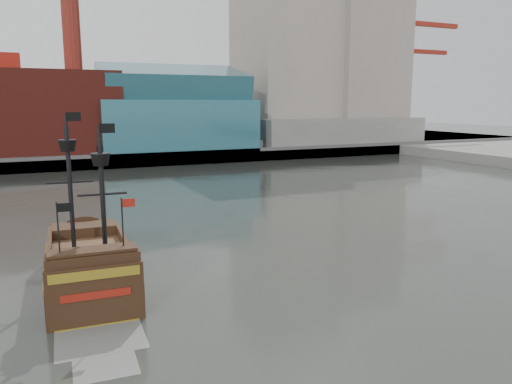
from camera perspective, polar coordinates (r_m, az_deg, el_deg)
name	(u,v)px	position (r m, az deg, el deg)	size (l,w,h in m)	color
ground	(312,276)	(34.12, 6.41, -9.53)	(400.00, 400.00, 0.00)	#292B26
promenade_far	(108,148)	(121.10, -16.53, 4.79)	(220.00, 60.00, 2.00)	slate
seawall	(133,160)	(92.08, -13.93, 3.53)	(220.00, 1.00, 2.60)	#4C4C49
skyline	(133,41)	(114.92, -13.92, 16.42)	(149.00, 45.00, 62.00)	brown
crane_a	(408,74)	(145.34, 16.97, 12.76)	(22.50, 4.00, 32.25)	slate
crane_b	(409,89)	(159.04, 17.14, 11.21)	(19.10, 4.00, 26.25)	slate
pirate_ship	(90,271)	(33.32, -18.46, -8.57)	(5.61, 15.83, 11.69)	black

